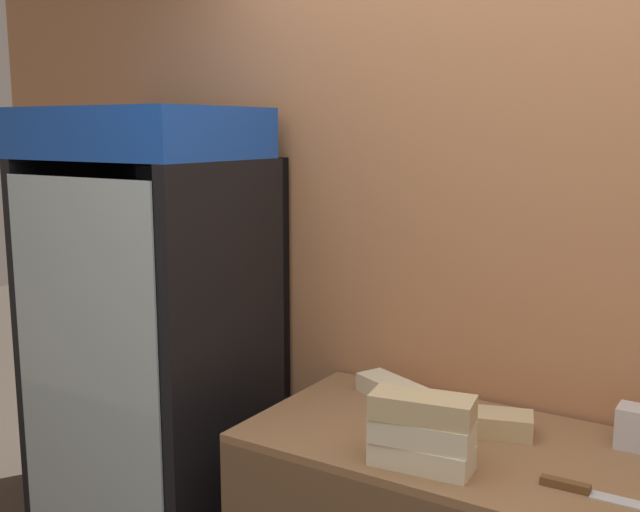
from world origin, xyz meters
TOP-DOWN VIEW (x-y plane):
  - wall_back at (0.01, 1.29)m, footprint 5.20×0.10m
  - beverage_cooler at (-1.35, 0.95)m, footprint 0.79×0.67m
  - sandwich_stack_bottom at (-0.14, 0.67)m, footprint 0.28×0.14m
  - sandwich_stack_middle at (-0.14, 0.67)m, footprint 0.29×0.16m
  - sandwich_stack_top at (-0.14, 0.67)m, footprint 0.29×0.16m
  - sandwich_flat_left at (-0.44, 1.09)m, footprint 0.28×0.20m
  - sandwich_flat_right at (-0.08, 0.98)m, footprint 0.30×0.19m
  - chefs_knife at (0.27, 0.75)m, footprint 0.31×0.05m
  - napkin_dispenser at (0.33, 1.11)m, footprint 0.11×0.09m

SIDE VIEW (x-z plane):
  - chefs_knife at x=0.27m, z-range 0.90..0.92m
  - sandwich_flat_left at x=-0.44m, z-range 0.90..0.97m
  - sandwich_flat_right at x=-0.08m, z-range 0.90..0.97m
  - sandwich_stack_bottom at x=-0.14m, z-range 0.90..0.97m
  - napkin_dispenser at x=0.33m, z-range 0.90..1.02m
  - sandwich_stack_middle at x=-0.14m, z-range 0.97..1.04m
  - beverage_cooler at x=-1.35m, z-range 0.09..1.97m
  - sandwich_stack_top at x=-0.14m, z-range 1.04..1.10m
  - wall_back at x=0.01m, z-range 0.01..2.71m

